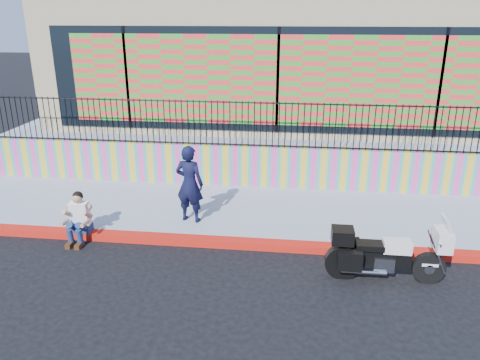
# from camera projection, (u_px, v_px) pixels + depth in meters

# --- Properties ---
(ground) EXTENTS (90.00, 90.00, 0.00)m
(ground) POSITION_uv_depth(u_px,v_px,m) (265.00, 248.00, 9.67)
(ground) COLOR black
(ground) RESTS_ON ground
(red_curb) EXTENTS (16.00, 0.30, 0.15)m
(red_curb) POSITION_uv_depth(u_px,v_px,m) (265.00, 245.00, 9.65)
(red_curb) COLOR red
(red_curb) RESTS_ON ground
(sidewalk) EXTENTS (16.00, 3.00, 0.15)m
(sidewalk) POSITION_uv_depth(u_px,v_px,m) (270.00, 213.00, 11.19)
(sidewalk) COLOR #96A1B4
(sidewalk) RESTS_ON ground
(mural_wall) EXTENTS (16.00, 0.20, 1.10)m
(mural_wall) POSITION_uv_depth(u_px,v_px,m) (274.00, 167.00, 12.47)
(mural_wall) COLOR #FF43AA
(mural_wall) RESTS_ON sidewalk
(metal_fence) EXTENTS (15.80, 0.04, 1.20)m
(metal_fence) POSITION_uv_depth(u_px,v_px,m) (275.00, 125.00, 12.08)
(metal_fence) COLOR black
(metal_fence) RESTS_ON mural_wall
(elevated_platform) EXTENTS (16.00, 10.00, 1.25)m
(elevated_platform) POSITION_uv_depth(u_px,v_px,m) (281.00, 126.00, 17.25)
(elevated_platform) COLOR #96A1B4
(elevated_platform) RESTS_ON ground
(storefront_building) EXTENTS (14.00, 8.06, 4.00)m
(storefront_building) POSITION_uv_depth(u_px,v_px,m) (283.00, 53.00, 16.16)
(storefront_building) COLOR tan
(storefront_building) RESTS_ON elevated_platform
(police_motorcycle) EXTENTS (2.10, 0.69, 1.31)m
(police_motorcycle) POSITION_uv_depth(u_px,v_px,m) (384.00, 253.00, 8.36)
(police_motorcycle) COLOR black
(police_motorcycle) RESTS_ON ground
(police_officer) EXTENTS (0.71, 0.54, 1.76)m
(police_officer) POSITION_uv_depth(u_px,v_px,m) (190.00, 184.00, 10.31)
(police_officer) COLOR black
(police_officer) RESTS_ON sidewalk
(seated_man) EXTENTS (0.54, 0.71, 1.06)m
(seated_man) POSITION_uv_depth(u_px,v_px,m) (78.00, 222.00, 9.80)
(seated_man) COLOR navy
(seated_man) RESTS_ON ground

